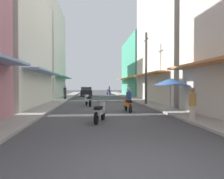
% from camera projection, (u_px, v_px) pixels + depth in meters
% --- Properties ---
extents(ground_plane, '(101.58, 101.58, 0.00)m').
position_uv_depth(ground_plane, '(100.00, 101.00, 23.13)').
color(ground_plane, '#424244').
extents(sidewalk_left, '(1.55, 54.17, 0.12)m').
position_uv_depth(sidewalk_left, '(60.00, 101.00, 22.71)').
color(sidewalk_left, '#9E9991').
rests_on(sidewalk_left, ground).
extents(sidewalk_right, '(1.55, 54.17, 0.12)m').
position_uv_depth(sidewalk_right, '(138.00, 100.00, 23.55)').
color(sidewalk_right, '#ADA89E').
rests_on(sidewalk_right, ground).
extents(building_left_mid, '(7.05, 10.44, 9.61)m').
position_uv_depth(building_left_mid, '(3.00, 48.00, 16.93)').
color(building_left_mid, silver).
rests_on(building_left_mid, ground).
extents(building_left_far, '(7.05, 10.51, 12.39)m').
position_uv_depth(building_left_far, '(38.00, 52.00, 28.25)').
color(building_left_far, silver).
rests_on(building_left_far, ground).
extents(building_right_mid, '(7.05, 12.52, 13.23)m').
position_uv_depth(building_right_mid, '(178.00, 38.00, 21.60)').
color(building_right_mid, silver).
rests_on(building_right_mid, ground).
extents(building_right_far, '(7.05, 13.05, 9.37)m').
position_uv_depth(building_right_far, '(145.00, 68.00, 35.24)').
color(building_right_far, '#4CB28C').
rests_on(building_right_far, ground).
extents(motorbike_orange, '(0.55, 1.81, 1.58)m').
position_uv_depth(motorbike_orange, '(128.00, 101.00, 13.52)').
color(motorbike_orange, black).
rests_on(motorbike_orange, ground).
extents(motorbike_blue, '(0.72, 1.75, 1.58)m').
position_uv_depth(motorbike_blue, '(109.00, 91.00, 37.99)').
color(motorbike_blue, black).
rests_on(motorbike_blue, ground).
extents(motorbike_silver, '(0.72, 1.75, 0.96)m').
position_uv_depth(motorbike_silver, '(100.00, 111.00, 9.84)').
color(motorbike_silver, black).
rests_on(motorbike_silver, ground).
extents(motorbike_white, '(0.67, 1.77, 0.96)m').
position_uv_depth(motorbike_white, '(88.00, 100.00, 17.34)').
color(motorbike_white, black).
rests_on(motorbike_white, ground).
extents(parked_car, '(1.83, 4.13, 1.45)m').
position_uv_depth(parked_car, '(86.00, 91.00, 33.30)').
color(parked_car, black).
rests_on(parked_car, ground).
extents(pedestrian_crossing, '(0.34, 0.34, 1.61)m').
position_uv_depth(pedestrian_crossing, '(192.00, 105.00, 10.02)').
color(pedestrian_crossing, beige).
rests_on(pedestrian_crossing, ground).
extents(pedestrian_midway, '(0.34, 0.34, 1.70)m').
position_uv_depth(pedestrian_midway, '(65.00, 93.00, 24.00)').
color(pedestrian_midway, '#262628').
rests_on(pedestrian_midway, ground).
extents(vendor_umbrella, '(2.28, 2.28, 2.18)m').
position_uv_depth(vendor_umbrella, '(170.00, 82.00, 13.07)').
color(vendor_umbrella, '#99999E').
rests_on(vendor_umbrella, ground).
extents(utility_pole, '(0.20, 1.20, 6.24)m').
position_uv_depth(utility_pole, '(146.00, 68.00, 17.91)').
color(utility_pole, '#4C4C4F').
rests_on(utility_pole, ground).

